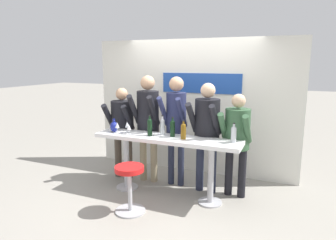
{
  "coord_description": "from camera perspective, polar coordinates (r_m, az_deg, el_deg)",
  "views": [
    {
      "loc": [
        1.76,
        -4.08,
        2.08
      ],
      "look_at": [
        0.0,
        0.07,
        1.2
      ],
      "focal_mm": 32.0,
      "sensor_mm": 36.0,
      "label": 1
    }
  ],
  "objects": [
    {
      "name": "person_center",
      "position": [
        4.73,
        7.41,
        -1.18
      ],
      "size": [
        0.5,
        0.6,
        1.76
      ],
      "rotation": [
        0.0,
        0.0,
        -0.09
      ],
      "color": "#23283D",
      "rests_on": "ground_plane"
    },
    {
      "name": "wine_bottle_0",
      "position": [
        4.63,
        -3.5,
        -1.2
      ],
      "size": [
        0.08,
        0.08,
        0.33
      ],
      "color": "black",
      "rests_on": "tasting_table"
    },
    {
      "name": "wine_bottle_1",
      "position": [
        4.42,
        2.94,
        -1.98
      ],
      "size": [
        0.08,
        0.08,
        0.29
      ],
      "color": "brown",
      "rests_on": "tasting_table"
    },
    {
      "name": "wine_bottle_3",
      "position": [
        4.34,
        12.4,
        -2.51
      ],
      "size": [
        0.08,
        0.08,
        0.28
      ],
      "color": "#B7BCC1",
      "rests_on": "tasting_table"
    },
    {
      "name": "wine_glass_2",
      "position": [
        4.71,
        -7.48,
        -1.37
      ],
      "size": [
        0.07,
        0.07,
        0.18
      ],
      "color": "silver",
      "rests_on": "tasting_table"
    },
    {
      "name": "person_center_right",
      "position": [
        4.67,
        13.0,
        -2.74
      ],
      "size": [
        0.48,
        0.56,
        1.61
      ],
      "rotation": [
        0.0,
        0.0,
        -0.08
      ],
      "color": "black",
      "rests_on": "ground_plane"
    },
    {
      "name": "person_left",
      "position": [
        5.13,
        -3.88,
        0.63
      ],
      "size": [
        0.46,
        0.59,
        1.85
      ],
      "rotation": [
        0.0,
        0.0,
        0.05
      ],
      "color": "gray",
      "rests_on": "ground_plane"
    },
    {
      "name": "wine_glass_1",
      "position": [
        4.87,
        -9.65,
        -1.02
      ],
      "size": [
        0.07,
        0.07,
        0.18
      ],
      "color": "silver",
      "rests_on": "tasting_table"
    },
    {
      "name": "person_far_left",
      "position": [
        5.38,
        -8.7,
        -0.65
      ],
      "size": [
        0.49,
        0.56,
        1.63
      ],
      "rotation": [
        0.0,
        0.0,
        0.05
      ],
      "color": "#473D33",
      "rests_on": "ground_plane"
    },
    {
      "name": "back_wall",
      "position": [
        5.67,
        4.66,
        2.6
      ],
      "size": [
        3.9,
        0.12,
        2.49
      ],
      "color": "silver",
      "rests_on": "ground_plane"
    },
    {
      "name": "tasting_table",
      "position": [
        4.63,
        -0.35,
        -5.26
      ],
      "size": [
        2.3,
        0.48,
        0.95
      ],
      "color": "white",
      "rests_on": "ground_plane"
    },
    {
      "name": "bar_stool",
      "position": [
        4.26,
        -7.32,
        -11.57
      ],
      "size": [
        0.42,
        0.42,
        0.67
      ],
      "color": "#B2B2B7",
      "rests_on": "ground_plane"
    },
    {
      "name": "wine_bottle_4",
      "position": [
        4.68,
        -1.06,
        -1.15
      ],
      "size": [
        0.07,
        0.07,
        0.31
      ],
      "color": "#B7BCC1",
      "rests_on": "tasting_table"
    },
    {
      "name": "wine_bottle_2",
      "position": [
        4.58,
        0.87,
        -1.44
      ],
      "size": [
        0.08,
        0.08,
        0.31
      ],
      "color": "black",
      "rests_on": "tasting_table"
    },
    {
      "name": "wine_glass_0",
      "position": [
        4.88,
        -7.79,
        -0.93
      ],
      "size": [
        0.07,
        0.07,
        0.18
      ],
      "color": "silver",
      "rests_on": "tasting_table"
    },
    {
      "name": "person_center_left",
      "position": [
        4.94,
        1.53,
        0.36
      ],
      "size": [
        0.39,
        0.54,
        1.84
      ],
      "rotation": [
        0.0,
        0.0,
        0.0
      ],
      "color": "#23283D",
      "rests_on": "ground_plane"
    },
    {
      "name": "decorative_vase",
      "position": [
        4.96,
        -10.23,
        -1.24
      ],
      "size": [
        0.13,
        0.13,
        0.22
      ],
      "color": "navy",
      "rests_on": "tasting_table"
    },
    {
      "name": "ground_plane",
      "position": [
        4.9,
        -0.34,
        -14.06
      ],
      "size": [
        40.0,
        40.0,
        0.0
      ],
      "primitive_type": "plane",
      "color": "gray"
    }
  ]
}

